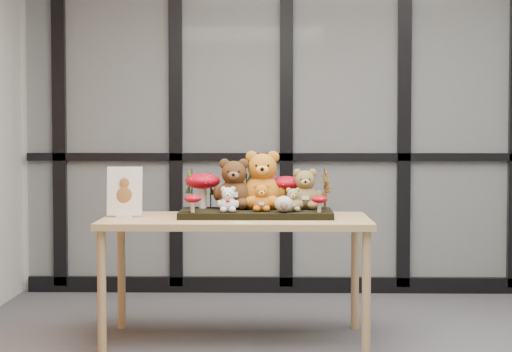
{
  "coord_description": "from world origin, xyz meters",
  "views": [
    {
      "loc": [
        -0.54,
        -4.64,
        1.28
      ],
      "look_at": [
        -0.65,
        0.79,
        0.99
      ],
      "focal_mm": 65.0,
      "sensor_mm": 36.0,
      "label": 1
    }
  ],
  "objects_px": {
    "bear_brown_medium": "(234,181)",
    "bear_beige_small": "(293,198)",
    "diorama_tray": "(256,213)",
    "bear_small_yellow": "(262,196)",
    "sign_holder": "(125,194)",
    "mushroom_back_left": "(203,189)",
    "bear_pooh_yellow": "(262,177)",
    "bear_white_bow": "(228,198)",
    "bear_tan_back": "(305,187)",
    "mushroom_back_right": "(286,190)",
    "display_table": "(236,229)",
    "mushroom_front_right": "(319,203)",
    "plush_cream_hedgehog": "(284,203)",
    "mushroom_front_left": "(193,203)"
  },
  "relations": [
    {
      "from": "bear_brown_medium",
      "to": "mushroom_front_right",
      "type": "xyz_separation_m",
      "value": [
        0.51,
        -0.22,
        -0.11
      ]
    },
    {
      "from": "bear_beige_small",
      "to": "mushroom_front_right",
      "type": "xyz_separation_m",
      "value": [
        0.15,
        -0.04,
        -0.02
      ]
    },
    {
      "from": "display_table",
      "to": "mushroom_back_left",
      "type": "xyz_separation_m",
      "value": [
        -0.21,
        0.19,
        0.22
      ]
    },
    {
      "from": "mushroom_back_left",
      "to": "bear_beige_small",
      "type": "bearing_deg",
      "value": -21.21
    },
    {
      "from": "diorama_tray",
      "to": "mushroom_front_right",
      "type": "relative_size",
      "value": 8.48
    },
    {
      "from": "bear_tan_back",
      "to": "mushroom_front_right",
      "type": "bearing_deg",
      "value": -69.97
    },
    {
      "from": "bear_white_bow",
      "to": "mushroom_back_left",
      "type": "distance_m",
      "value": 0.31
    },
    {
      "from": "bear_pooh_yellow",
      "to": "mushroom_back_left",
      "type": "bearing_deg",
      "value": -179.96
    },
    {
      "from": "bear_pooh_yellow",
      "to": "bear_tan_back",
      "type": "height_order",
      "value": "bear_pooh_yellow"
    },
    {
      "from": "bear_pooh_yellow",
      "to": "mushroom_front_right",
      "type": "bearing_deg",
      "value": -37.53
    },
    {
      "from": "bear_tan_back",
      "to": "mushroom_back_left",
      "type": "distance_m",
      "value": 0.63
    },
    {
      "from": "mushroom_front_left",
      "to": "sign_holder",
      "type": "bearing_deg",
      "value": 164.83
    },
    {
      "from": "mushroom_back_left",
      "to": "mushroom_back_right",
      "type": "height_order",
      "value": "mushroom_back_left"
    },
    {
      "from": "mushroom_back_right",
      "to": "mushroom_front_right",
      "type": "xyz_separation_m",
      "value": [
        0.19,
        -0.29,
        -0.06
      ]
    },
    {
      "from": "bear_pooh_yellow",
      "to": "bear_white_bow",
      "type": "relative_size",
      "value": 2.34
    },
    {
      "from": "diorama_tray",
      "to": "bear_brown_medium",
      "type": "distance_m",
      "value": 0.25
    },
    {
      "from": "diorama_tray",
      "to": "sign_holder",
      "type": "distance_m",
      "value": 0.79
    },
    {
      "from": "bear_small_yellow",
      "to": "diorama_tray",
      "type": "bearing_deg",
      "value": 112.17
    },
    {
      "from": "mushroom_front_left",
      "to": "mushroom_front_right",
      "type": "distance_m",
      "value": 0.74
    },
    {
      "from": "mushroom_front_left",
      "to": "mushroom_front_right",
      "type": "relative_size",
      "value": 1.08
    },
    {
      "from": "bear_beige_small",
      "to": "mushroom_back_left",
      "type": "xyz_separation_m",
      "value": [
        -0.55,
        0.21,
        0.04
      ]
    },
    {
      "from": "bear_pooh_yellow",
      "to": "bear_brown_medium",
      "type": "relative_size",
      "value": 1.15
    },
    {
      "from": "bear_pooh_yellow",
      "to": "bear_small_yellow",
      "type": "xyz_separation_m",
      "value": [
        -0.0,
        -0.21,
        -0.1
      ]
    },
    {
      "from": "bear_brown_medium",
      "to": "bear_white_bow",
      "type": "relative_size",
      "value": 2.03
    },
    {
      "from": "diorama_tray",
      "to": "mushroom_back_left",
      "type": "xyz_separation_m",
      "value": [
        -0.33,
        0.13,
        0.14
      ]
    },
    {
      "from": "bear_pooh_yellow",
      "to": "bear_white_bow",
      "type": "xyz_separation_m",
      "value": [
        -0.2,
        -0.26,
        -0.11
      ]
    },
    {
      "from": "mushroom_back_right",
      "to": "bear_beige_small",
      "type": "bearing_deg",
      "value": -81.55
    },
    {
      "from": "bear_pooh_yellow",
      "to": "bear_tan_back",
      "type": "bearing_deg",
      "value": -10.74
    },
    {
      "from": "bear_tan_back",
      "to": "mushroom_back_left",
      "type": "xyz_separation_m",
      "value": [
        -0.63,
        0.05,
        -0.02
      ]
    },
    {
      "from": "bear_brown_medium",
      "to": "bear_small_yellow",
      "type": "height_order",
      "value": "bear_brown_medium"
    },
    {
      "from": "mushroom_back_right",
      "to": "display_table",
      "type": "bearing_deg",
      "value": -144.05
    },
    {
      "from": "mushroom_back_left",
      "to": "sign_holder",
      "type": "bearing_deg",
      "value": -159.43
    },
    {
      "from": "bear_white_bow",
      "to": "mushroom_front_left",
      "type": "relative_size",
      "value": 1.43
    },
    {
      "from": "mushroom_front_right",
      "to": "sign_holder",
      "type": "distance_m",
      "value": 1.16
    },
    {
      "from": "bear_small_yellow",
      "to": "plush_cream_hedgehog",
      "type": "distance_m",
      "value": 0.15
    },
    {
      "from": "bear_tan_back",
      "to": "bear_small_yellow",
      "type": "distance_m",
      "value": 0.31
    },
    {
      "from": "bear_pooh_yellow",
      "to": "mushroom_front_right",
      "type": "relative_size",
      "value": 3.61
    },
    {
      "from": "diorama_tray",
      "to": "bear_tan_back",
      "type": "height_order",
      "value": "bear_tan_back"
    },
    {
      "from": "mushroom_back_left",
      "to": "mushroom_front_left",
      "type": "relative_size",
      "value": 2.06
    },
    {
      "from": "bear_small_yellow",
      "to": "mushroom_front_right",
      "type": "relative_size",
      "value": 1.69
    },
    {
      "from": "bear_brown_medium",
      "to": "bear_beige_small",
      "type": "bearing_deg",
      "value": -27.5
    },
    {
      "from": "bear_white_bow",
      "to": "bear_beige_small",
      "type": "xyz_separation_m",
      "value": [
        0.38,
        0.04,
        -0.01
      ]
    },
    {
      "from": "plush_cream_hedgehog",
      "to": "mushroom_front_left",
      "type": "xyz_separation_m",
      "value": [
        -0.53,
        -0.01,
        0.0
      ]
    },
    {
      "from": "sign_holder",
      "to": "mushroom_back_right",
      "type": "bearing_deg",
      "value": 14.08
    },
    {
      "from": "bear_pooh_yellow",
      "to": "plush_cream_hedgehog",
      "type": "distance_m",
      "value": 0.33
    },
    {
      "from": "bear_beige_small",
      "to": "bear_tan_back",
      "type": "bearing_deg",
      "value": 65.22
    },
    {
      "from": "mushroom_front_right",
      "to": "bear_white_bow",
      "type": "bearing_deg",
      "value": -179.8
    },
    {
      "from": "bear_small_yellow",
      "to": "display_table",
      "type": "bearing_deg",
      "value": 170.9
    },
    {
      "from": "bear_small_yellow",
      "to": "mushroom_back_right",
      "type": "height_order",
      "value": "mushroom_back_right"
    },
    {
      "from": "bear_small_yellow",
      "to": "sign_holder",
      "type": "height_order",
      "value": "sign_holder"
    }
  ]
}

